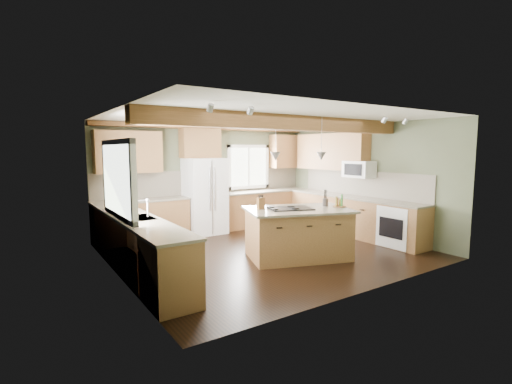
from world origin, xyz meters
TOP-DOWN VIEW (x-y plane):
  - floor at (0.00, 0.00)m, footprint 5.60×5.60m
  - ceiling at (0.00, 0.00)m, footprint 5.60×5.60m
  - wall_back at (0.00, 2.50)m, footprint 5.60×0.00m
  - wall_left at (-2.80, 0.00)m, footprint 0.00×5.00m
  - wall_right at (2.80, 0.00)m, footprint 0.00×5.00m
  - ceiling_beam at (0.00, -0.66)m, footprint 5.55×0.26m
  - soffit_trim at (0.00, 2.40)m, footprint 5.55×0.20m
  - backsplash_back at (0.00, 2.48)m, footprint 5.58×0.03m
  - backsplash_right at (2.78, 0.05)m, footprint 0.03×3.70m
  - base_cab_back_left at (-1.79, 2.20)m, footprint 2.02×0.60m
  - counter_back_left at (-1.79, 2.20)m, footprint 2.06×0.64m
  - base_cab_back_right at (1.49, 2.20)m, footprint 2.62×0.60m
  - counter_back_right at (1.49, 2.20)m, footprint 2.66×0.64m
  - base_cab_left at (-2.50, 0.05)m, footprint 0.60×3.70m
  - counter_left at (-2.50, 0.05)m, footprint 0.64×3.74m
  - base_cab_right at (2.50, 0.05)m, footprint 0.60×3.70m
  - counter_right at (2.50, 0.05)m, footprint 0.64×3.74m
  - upper_cab_back_left at (-1.99, 2.33)m, footprint 1.40×0.35m
  - upper_cab_over_fridge at (-0.30, 2.33)m, footprint 0.96×0.35m
  - upper_cab_right at (2.62, 0.90)m, footprint 0.35×2.20m
  - upper_cab_back_corner at (2.30, 2.33)m, footprint 0.90×0.35m
  - window_left at (-2.78, 0.05)m, footprint 0.04×1.60m
  - window_back at (1.15, 2.48)m, footprint 1.10×0.04m
  - sink at (-2.50, 0.05)m, footprint 0.50×0.65m
  - faucet at (-2.32, 0.05)m, footprint 0.02×0.02m
  - dishwasher at (-2.49, -1.25)m, footprint 0.60×0.60m
  - oven at (2.49, -1.25)m, footprint 0.60×0.72m
  - microwave at (2.58, -0.05)m, footprint 0.40×0.70m
  - pendant_left at (-0.17, -0.52)m, footprint 0.18×0.18m
  - pendant_right at (0.66, -0.81)m, footprint 0.18×0.18m
  - refrigerator at (-0.30, 2.12)m, footprint 0.90×0.74m
  - island at (0.24, -0.66)m, footprint 2.02×1.60m
  - island_top at (0.24, -0.66)m, footprint 2.17×1.75m
  - cooktop at (0.10, -0.62)m, footprint 0.89×0.73m
  - knife_block at (-0.36, -0.32)m, footprint 0.14×0.11m
  - utensil_crock at (0.89, -0.70)m, footprint 0.13×0.13m
  - bottle_tray at (1.04, -0.93)m, footprint 0.31×0.31m

SIDE VIEW (x-z plane):
  - floor at x=0.00m, z-range 0.00..0.00m
  - dishwasher at x=-2.49m, z-range 0.01..0.85m
  - oven at x=2.49m, z-range 0.01..0.85m
  - base_cab_back_left at x=-1.79m, z-range 0.00..0.88m
  - base_cab_back_right at x=1.49m, z-range 0.00..0.88m
  - base_cab_left at x=-2.50m, z-range 0.00..0.88m
  - base_cab_right at x=2.50m, z-range 0.00..0.88m
  - island at x=0.24m, z-range 0.00..0.88m
  - counter_back_left at x=-1.79m, z-range 0.88..0.92m
  - counter_back_right at x=1.49m, z-range 0.88..0.92m
  - counter_left at x=-2.50m, z-range 0.88..0.92m
  - counter_right at x=2.50m, z-range 0.88..0.92m
  - refrigerator at x=-0.30m, z-range 0.00..1.80m
  - island_top at x=0.24m, z-range 0.88..0.92m
  - sink at x=-2.50m, z-range 0.89..0.92m
  - cooktop at x=0.10m, z-range 0.92..0.94m
  - utensil_crock at x=0.89m, z-range 0.92..1.06m
  - knife_block at x=-0.36m, z-range 0.92..1.13m
  - bottle_tray at x=1.04m, z-range 0.92..1.15m
  - faucet at x=-2.32m, z-range 0.91..1.19m
  - backsplash_back at x=0.00m, z-range 0.92..1.50m
  - backsplash_right at x=2.78m, z-range 0.92..1.50m
  - wall_back at x=0.00m, z-range -1.50..4.10m
  - wall_left at x=-2.80m, z-range -1.20..3.80m
  - wall_right at x=2.80m, z-range -1.20..3.80m
  - window_back at x=1.15m, z-range 1.05..2.05m
  - window_left at x=-2.78m, z-range 1.02..2.08m
  - microwave at x=2.58m, z-range 1.36..1.74m
  - pendant_left at x=-0.17m, z-range 1.80..1.96m
  - pendant_right at x=0.66m, z-range 1.80..1.96m
  - upper_cab_back_left at x=-1.99m, z-range 1.50..2.40m
  - upper_cab_right at x=2.62m, z-range 1.50..2.40m
  - upper_cab_back_corner at x=2.30m, z-range 1.50..2.40m
  - upper_cab_over_fridge at x=-0.30m, z-range 1.80..2.50m
  - ceiling_beam at x=0.00m, z-range 2.34..2.60m
  - soffit_trim at x=0.00m, z-range 2.49..2.59m
  - ceiling at x=0.00m, z-range 2.60..2.60m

